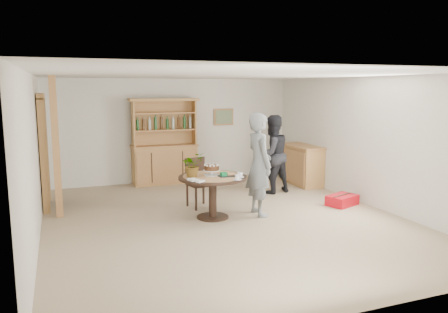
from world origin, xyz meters
TOP-DOWN VIEW (x-y plane):
  - ground at (0.00, 0.00)m, footprint 7.00×7.00m
  - room_shell at (0.00, 0.01)m, footprint 6.04×7.04m
  - doorway at (-2.93, 2.00)m, footprint 0.13×1.10m
  - pine_post at (-2.70, 1.20)m, footprint 0.12×0.12m
  - hutch at (-0.30, 3.24)m, footprint 1.62×0.54m
  - sideboard at (2.74, 2.00)m, footprint 0.54×1.26m
  - dining_table at (-0.16, 0.16)m, footprint 1.20×1.20m
  - dining_chair at (-0.18, 0.99)m, footprint 0.49×0.49m
  - birthday_cake at (-0.16, 0.21)m, footprint 0.30×0.30m
  - flower_vase at (-0.51, 0.21)m, footprint 0.47×0.44m
  - gift_tray at (0.05, 0.04)m, footprint 0.30×0.20m
  - coffee_cup_a at (0.24, -0.12)m, footprint 0.15×0.15m
  - coffee_cup_b at (0.12, -0.29)m, footprint 0.15×0.15m
  - napkins at (-0.57, -0.15)m, footprint 0.24×0.33m
  - teen_boy at (0.69, 0.06)m, footprint 0.45×0.68m
  - adult_person at (1.67, 1.48)m, footprint 0.93×0.79m
  - red_suitcase at (2.50, 0.05)m, footprint 0.70×0.59m

SIDE VIEW (x-z plane):
  - ground at x=0.00m, z-range 0.00..0.00m
  - red_suitcase at x=2.50m, z-range 0.00..0.21m
  - sideboard at x=2.74m, z-range 0.00..0.94m
  - dining_chair at x=-0.18m, z-range 0.06..1.01m
  - dining_table at x=-0.16m, z-range 0.22..0.98m
  - hutch at x=-0.30m, z-range -0.33..1.71m
  - napkins at x=-0.57m, z-range 0.76..0.79m
  - gift_tray at x=0.05m, z-range 0.75..0.83m
  - coffee_cup_b at x=0.12m, z-range 0.75..0.84m
  - coffee_cup_a at x=0.24m, z-range 0.76..0.84m
  - adult_person at x=1.67m, z-range 0.00..1.71m
  - birthday_cake at x=-0.16m, z-range 0.78..0.98m
  - teen_boy at x=0.69m, z-range 0.00..1.86m
  - flower_vase at x=-0.51m, z-range 0.76..1.18m
  - doorway at x=-2.93m, z-range 0.02..2.20m
  - pine_post at x=-2.70m, z-range 0.00..2.50m
  - room_shell at x=0.00m, z-range 0.48..3.00m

